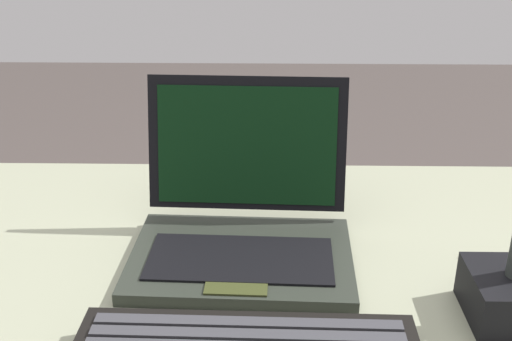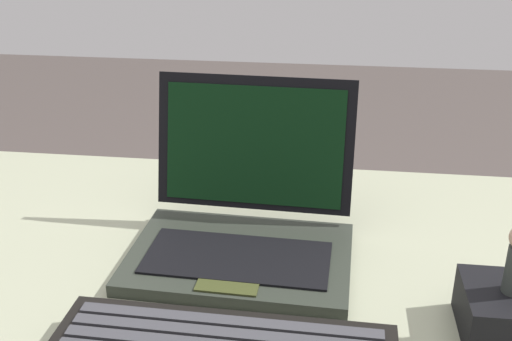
# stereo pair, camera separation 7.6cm
# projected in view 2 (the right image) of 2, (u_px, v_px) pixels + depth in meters

# --- Properties ---
(desk) EXTENTS (1.36, 0.76, 0.75)m
(desk) POSITION_uv_depth(u_px,v_px,m) (180.00, 340.00, 0.78)
(desk) COLOR gray
(desk) RESTS_ON ground
(laptop_front) EXTENTS (0.29, 0.25, 0.21)m
(laptop_front) POSITION_uv_depth(u_px,v_px,m) (244.00, 222.00, 0.81)
(laptop_front) COLOR #292D26
(laptop_front) RESTS_ON desk
(figurine_stand) EXTENTS (0.10, 0.10, 0.05)m
(figurine_stand) POSITION_uv_depth(u_px,v_px,m) (508.00, 313.00, 0.66)
(figurine_stand) COLOR black
(figurine_stand) RESTS_ON desk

